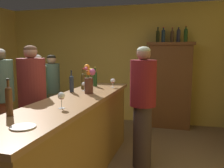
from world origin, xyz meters
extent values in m
cube|color=gold|center=(0.00, 2.87, 1.30)|extent=(5.36, 0.12, 2.61)
cube|color=brown|center=(0.27, 0.01, 0.49)|extent=(0.59, 2.93, 0.99)
cube|color=olive|center=(0.27, 0.01, 1.01)|extent=(0.67, 3.05, 0.05)
cube|color=brown|center=(1.28, 2.58, 0.89)|extent=(0.87, 0.35, 1.78)
cube|color=brown|center=(1.28, 2.58, 1.75)|extent=(0.95, 0.41, 0.06)
cylinder|color=#1A3A19|center=(0.16, 1.10, 1.14)|extent=(0.07, 0.07, 0.21)
sphere|color=#1A3A19|center=(0.16, 1.10, 1.25)|extent=(0.07, 0.07, 0.07)
cylinder|color=#1A3A19|center=(0.16, 1.10, 1.29)|extent=(0.03, 0.03, 0.09)
cylinder|color=gold|center=(0.16, 1.10, 1.35)|extent=(0.03, 0.03, 0.02)
cylinder|color=#4D2E18|center=(0.04, -0.81, 1.16)|extent=(0.06, 0.06, 0.23)
sphere|color=#4D2E18|center=(0.04, -0.81, 1.27)|extent=(0.06, 0.06, 0.06)
cylinder|color=#4D2E18|center=(0.04, -0.81, 1.32)|extent=(0.02, 0.02, 0.09)
cylinder|color=black|center=(0.04, -0.81, 1.37)|extent=(0.03, 0.03, 0.02)
cylinder|color=#433515|center=(0.09, 0.78, 1.14)|extent=(0.08, 0.08, 0.21)
sphere|color=#433515|center=(0.09, 0.78, 1.25)|extent=(0.08, 0.08, 0.08)
cylinder|color=#433515|center=(0.09, 0.78, 1.29)|extent=(0.03, 0.03, 0.09)
cylinder|color=#AD242D|center=(0.09, 0.78, 1.35)|extent=(0.03, 0.03, 0.02)
cylinder|color=#262F3D|center=(0.04, 0.47, 1.14)|extent=(0.06, 0.06, 0.20)
sphere|color=#262F3D|center=(0.04, 0.47, 1.24)|extent=(0.06, 0.06, 0.06)
cylinder|color=#262F3D|center=(0.04, 0.47, 1.29)|extent=(0.02, 0.02, 0.09)
cylinder|color=black|center=(0.04, 0.47, 1.34)|extent=(0.02, 0.02, 0.02)
cylinder|color=white|center=(0.47, 1.06, 1.04)|extent=(0.06, 0.06, 0.00)
cylinder|color=white|center=(0.47, 1.06, 1.08)|extent=(0.01, 0.01, 0.07)
ellipsoid|color=white|center=(0.47, 1.06, 1.14)|extent=(0.08, 0.08, 0.07)
ellipsoid|color=maroon|center=(0.47, 1.06, 1.13)|extent=(0.06, 0.06, 0.03)
cylinder|color=white|center=(0.36, -0.43, 1.04)|extent=(0.07, 0.07, 0.00)
cylinder|color=white|center=(0.36, -0.43, 1.09)|extent=(0.01, 0.01, 0.09)
ellipsoid|color=white|center=(0.36, -0.43, 1.17)|extent=(0.07, 0.07, 0.08)
ellipsoid|color=maroon|center=(0.36, -0.43, 1.15)|extent=(0.06, 0.06, 0.03)
cylinder|color=white|center=(0.17, 0.62, 1.04)|extent=(0.07, 0.07, 0.00)
cylinder|color=white|center=(0.17, 0.62, 1.08)|extent=(0.01, 0.01, 0.07)
ellipsoid|color=white|center=(0.17, 0.62, 1.14)|extent=(0.07, 0.07, 0.06)
ellipsoid|color=maroon|center=(0.17, 0.62, 1.12)|extent=(0.06, 0.06, 0.02)
cylinder|color=#4F2B1F|center=(0.31, 0.45, 1.14)|extent=(0.12, 0.12, 0.21)
cylinder|color=#38602D|center=(0.35, 0.46, 1.25)|extent=(0.01, 0.01, 0.17)
sphere|color=#BC4B82|center=(0.35, 0.46, 1.33)|extent=(0.09, 0.09, 0.09)
cylinder|color=#38602D|center=(0.32, 0.50, 1.26)|extent=(0.01, 0.01, 0.18)
sphere|color=gold|center=(0.32, 0.50, 1.35)|extent=(0.07, 0.07, 0.07)
cylinder|color=#38602D|center=(0.29, 0.47, 1.25)|extent=(0.01, 0.01, 0.16)
sphere|color=#D76232|center=(0.29, 0.47, 1.33)|extent=(0.06, 0.06, 0.06)
cylinder|color=#38602D|center=(0.28, 0.45, 1.28)|extent=(0.01, 0.01, 0.23)
sphere|color=orange|center=(0.28, 0.45, 1.40)|extent=(0.08, 0.08, 0.08)
cylinder|color=#38602D|center=(0.29, 0.40, 1.27)|extent=(0.01, 0.01, 0.22)
sphere|color=#CE4D78|center=(0.29, 0.40, 1.38)|extent=(0.05, 0.05, 0.05)
cylinder|color=#38602D|center=(0.31, 0.43, 1.24)|extent=(0.01, 0.01, 0.15)
sphere|color=#D36118|center=(0.31, 0.43, 1.32)|extent=(0.06, 0.06, 0.06)
cylinder|color=white|center=(0.36, -1.07, 1.04)|extent=(0.20, 0.20, 0.01)
cylinder|color=black|center=(1.01, 2.58, 1.89)|extent=(0.07, 0.07, 0.21)
sphere|color=black|center=(1.01, 2.58, 1.99)|extent=(0.07, 0.07, 0.07)
cylinder|color=black|center=(1.01, 2.58, 2.03)|extent=(0.03, 0.03, 0.08)
cylinder|color=black|center=(1.01, 2.58, 2.08)|extent=(0.03, 0.03, 0.02)
cylinder|color=#192A3B|center=(1.12, 2.58, 1.89)|extent=(0.08, 0.08, 0.22)
sphere|color=#192A3B|center=(1.12, 2.58, 2.01)|extent=(0.08, 0.08, 0.08)
cylinder|color=#192A3B|center=(1.12, 2.58, 2.04)|extent=(0.03, 0.03, 0.07)
cylinder|color=#A81E27|center=(1.12, 2.58, 2.08)|extent=(0.03, 0.03, 0.02)
cylinder|color=#402B1B|center=(1.30, 2.58, 1.89)|extent=(0.07, 0.07, 0.21)
sphere|color=#402B1B|center=(1.30, 2.58, 1.99)|extent=(0.07, 0.07, 0.07)
cylinder|color=#402B1B|center=(1.30, 2.58, 2.03)|extent=(0.02, 0.02, 0.08)
cylinder|color=#B12026|center=(1.30, 2.58, 2.07)|extent=(0.03, 0.03, 0.02)
cylinder|color=#242436|center=(1.42, 2.58, 1.89)|extent=(0.08, 0.08, 0.22)
sphere|color=#242436|center=(1.42, 2.58, 2.01)|extent=(0.08, 0.08, 0.08)
cylinder|color=#242436|center=(1.42, 2.58, 2.05)|extent=(0.03, 0.03, 0.08)
cylinder|color=gold|center=(1.42, 2.58, 2.09)|extent=(0.03, 0.03, 0.02)
cylinder|color=#1C3E18|center=(1.56, 2.58, 1.90)|extent=(0.08, 0.08, 0.23)
sphere|color=#1C3E18|center=(1.56, 2.58, 2.01)|extent=(0.08, 0.08, 0.08)
cylinder|color=#1C3E18|center=(1.56, 2.58, 2.05)|extent=(0.03, 0.03, 0.08)
cylinder|color=#B32522|center=(1.56, 2.58, 2.10)|extent=(0.03, 0.03, 0.02)
cylinder|color=brown|center=(-1.18, 0.53, 0.41)|extent=(0.26, 0.26, 0.83)
cylinder|color=#4A6952|center=(-1.18, 0.53, 1.15)|extent=(0.37, 0.37, 0.65)
sphere|color=brown|center=(-1.18, 0.53, 1.56)|extent=(0.18, 0.18, 0.18)
cylinder|color=brown|center=(-0.88, 1.02, 0.39)|extent=(0.25, 0.25, 0.79)
cylinder|color=#42664C|center=(-0.88, 1.02, 1.07)|extent=(0.35, 0.35, 0.57)
sphere|color=tan|center=(-0.88, 1.02, 1.45)|extent=(0.21, 0.21, 0.21)
ellipsoid|color=#B9ABA2|center=(-0.88, 1.02, 1.50)|extent=(0.20, 0.20, 0.11)
cylinder|color=#34332E|center=(-0.37, 0.14, 0.43)|extent=(0.26, 0.26, 0.86)
cylinder|color=maroon|center=(-0.37, 0.14, 1.19)|extent=(0.36, 0.36, 0.66)
sphere|color=#916651|center=(-0.37, 0.14, 1.60)|extent=(0.17, 0.17, 0.17)
ellipsoid|color=#4E3322|center=(-0.37, 0.14, 1.64)|extent=(0.17, 0.17, 0.10)
cylinder|color=gray|center=(-0.96, 1.69, 0.39)|extent=(0.22, 0.22, 0.78)
cylinder|color=#4C6354|center=(-0.96, 1.69, 1.07)|extent=(0.30, 0.30, 0.58)
sphere|color=tan|center=(-0.96, 1.69, 1.44)|extent=(0.18, 0.18, 0.18)
ellipsoid|color=black|center=(-0.96, 1.69, 1.48)|extent=(0.17, 0.17, 0.10)
cylinder|color=#342828|center=(1.02, 0.63, 0.44)|extent=(0.26, 0.26, 0.87)
cylinder|color=maroon|center=(1.02, 0.63, 1.18)|extent=(0.35, 0.35, 0.62)
sphere|color=#8B6251|center=(1.02, 0.63, 1.58)|extent=(0.19, 0.19, 0.19)
ellipsoid|color=#A9B39A|center=(1.02, 0.63, 1.62)|extent=(0.18, 0.18, 0.10)
camera|label=1|loc=(1.51, -2.61, 1.63)|focal=39.11mm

